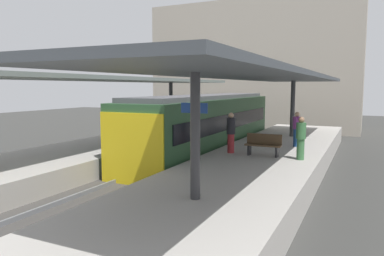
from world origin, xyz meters
The scene contains 15 objects.
ground_plane centered at (0.00, 0.00, 0.00)m, with size 80.00×80.00×0.00m, color #383835.
platform_left centered at (-3.80, 0.00, 0.50)m, with size 4.40×28.00×1.00m, color #ADA8A0.
platform_right centered at (3.80, 0.00, 0.50)m, with size 4.40×28.00×1.00m, color #ADA8A0.
track_ballast centered at (0.00, 0.00, 0.10)m, with size 3.20×28.00×0.20m, color #423F3D.
rail_near_side centered at (-0.72, 0.00, 0.27)m, with size 0.08×28.00×0.14m, color slate.
rail_far_side centered at (0.72, 0.00, 0.27)m, with size 0.08×28.00×0.14m, color slate.
commuter_train centered at (0.00, 4.61, 1.73)m, with size 2.78×13.52×3.10m.
canopy_left centered at (-3.80, 1.40, 4.04)m, with size 4.18×21.00×3.16m.
canopy_right centered at (3.80, 1.40, 4.09)m, with size 4.18×21.00×3.21m.
platform_bench centered at (3.86, 1.33, 1.46)m, with size 1.40×0.41×0.86m.
platform_sign centered at (2.59, -2.39, 2.62)m, with size 0.90×0.08×2.21m.
passenger_near_bench centered at (4.64, 4.22, 1.82)m, with size 0.36×0.36×1.58m.
passenger_mid_platform centered at (5.31, 1.16, 1.83)m, with size 0.36×0.36×1.61m.
passenger_far_end centered at (2.48, 1.39, 1.86)m, with size 0.36×0.36×1.67m.
station_building_backdrop centered at (-1.84, 20.00, 5.50)m, with size 18.00×6.00×11.00m, color #A89E8E.
Camera 1 is at (7.46, -12.74, 3.70)m, focal length 34.24 mm.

